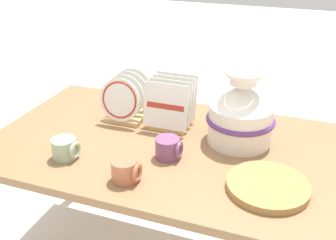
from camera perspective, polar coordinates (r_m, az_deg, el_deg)
The scene contains 8 objects.
display_table at distance 1.71m, azimuth -0.00°, elevation -5.40°, with size 1.51×0.88×0.69m.
ceramic_vase at distance 1.65m, azimuth 10.55°, elevation 1.15°, with size 0.29×0.29×0.32m.
dish_rack_round_plates at distance 1.85m, azimuth -6.15°, elevation 2.65°, with size 0.20×0.19×0.22m.
dish_rack_square_plates at distance 1.78m, azimuth 0.42°, elevation 1.71°, with size 0.20×0.19×0.22m.
wicker_charger_stack at distance 1.43m, azimuth 14.27°, elevation -9.27°, with size 0.29×0.29×0.03m.
mug_plum_glaze at distance 1.55m, azimuth 0.08°, elevation -4.10°, with size 0.11×0.10×0.08m.
mug_sage_glaze at distance 1.60m, azimuth -14.69°, elevation -4.03°, with size 0.11×0.10×0.08m.
mug_terracotta_glaze at distance 1.43m, azimuth -6.13°, elevation -7.29°, with size 0.11×0.10×0.08m.
Camera 1 is at (0.49, -1.36, 1.53)m, focal length 42.00 mm.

